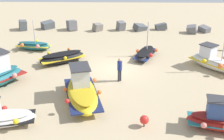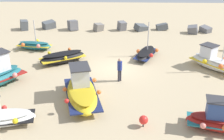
# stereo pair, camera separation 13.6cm
# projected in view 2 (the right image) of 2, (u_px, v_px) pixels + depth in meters

# --- Properties ---
(ground_plane) EXTENTS (52.77, 52.77, 0.00)m
(ground_plane) POSITION_uv_depth(u_px,v_px,m) (116.00, 68.00, 20.53)
(ground_plane) COLOR tan
(fishing_boat_0) EXTENTS (3.72, 2.08, 3.08)m
(fishing_boat_0) POSITION_uv_depth(u_px,v_px,m) (222.00, 120.00, 13.50)
(fishing_boat_0) COLOR maroon
(fishing_boat_0) RESTS_ON ground_plane
(fishing_boat_1) EXTENTS (2.31, 3.46, 2.92)m
(fishing_boat_1) POSITION_uv_depth(u_px,v_px,m) (146.00, 54.00, 22.37)
(fishing_boat_1) COLOR black
(fishing_boat_1) RESTS_ON ground_plane
(fishing_boat_2) EXTENTS (3.44, 3.71, 3.53)m
(fishing_boat_2) POSITION_uv_depth(u_px,v_px,m) (214.00, 62.00, 20.22)
(fishing_boat_2) COLOR white
(fishing_boat_2) RESTS_ON ground_plane
(fishing_boat_3) EXTENTS (2.78, 4.70, 1.99)m
(fishing_boat_3) POSITION_uv_depth(u_px,v_px,m) (82.00, 91.00, 16.04)
(fishing_boat_3) COLOR gold
(fishing_boat_3) RESTS_ON ground_plane
(fishing_boat_6) EXTENTS (3.70, 2.86, 0.89)m
(fishing_boat_6) POSITION_uv_depth(u_px,v_px,m) (63.00, 57.00, 21.33)
(fishing_boat_6) COLOR black
(fishing_boat_6) RESTS_ON ground_plane
(fishing_boat_7) EXTENTS (3.48, 1.91, 1.48)m
(fishing_boat_7) POSITION_uv_depth(u_px,v_px,m) (0.00, 117.00, 13.89)
(fishing_boat_7) COLOR white
(fishing_boat_7) RESTS_ON ground_plane
(fishing_boat_8) EXTENTS (3.18, 1.75, 2.69)m
(fishing_boat_8) POSITION_uv_depth(u_px,v_px,m) (34.00, 45.00, 24.13)
(fishing_boat_8) COLOR #1E6670
(fishing_boat_8) RESTS_ON ground_plane
(person_walking) EXTENTS (0.32, 0.32, 1.66)m
(person_walking) POSITION_uv_depth(u_px,v_px,m) (120.00, 68.00, 18.21)
(person_walking) COLOR #2D2D38
(person_walking) RESTS_ON ground_plane
(breakwater_rocks) EXTENTS (20.76, 2.75, 1.30)m
(breakwater_rocks) POSITION_uv_depth(u_px,v_px,m) (109.00, 27.00, 29.59)
(breakwater_rocks) COLOR #4C5156
(breakwater_rocks) RESTS_ON ground_plane
(mooring_buoy_0) EXTENTS (0.46, 0.46, 0.63)m
(mooring_buoy_0) POSITION_uv_depth(u_px,v_px,m) (144.00, 120.00, 13.75)
(mooring_buoy_0) COLOR #3F3F42
(mooring_buoy_0) RESTS_ON ground_plane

